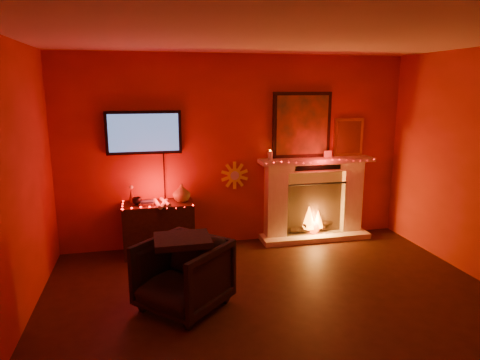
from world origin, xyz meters
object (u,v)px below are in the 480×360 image
Objects in this scene: sunburst_clock at (235,175)px; console_table at (159,226)px; fireplace at (314,191)px; tv at (144,133)px; armchair at (183,275)px.

console_table is (-1.10, -0.22, -0.61)m from sunburst_clock.
sunburst_clock is (-1.19, 0.09, 0.28)m from fireplace.
fireplace reaches higher than tv.
sunburst_clock is at bearing 1.24° from tv.
console_table is 1.20× the size of armchair.
tv is at bearing -178.76° from sunburst_clock.
tv is 1.28m from console_table.
armchair is at bearing -117.31° from sunburst_clock.
fireplace is at bearing 84.67° from armchair.
console_table is 1.59m from armchair.
sunburst_clock is 0.50× the size of armchair.
console_table is at bearing -168.65° from sunburst_clock.
armchair is (0.17, -1.58, -0.02)m from console_table.
console_table is at bearing -52.65° from tv.
fireplace is 2.26× the size of console_table.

